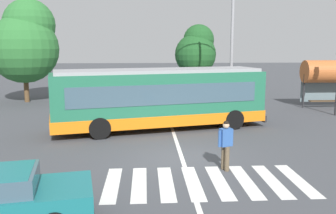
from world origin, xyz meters
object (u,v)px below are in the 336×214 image
at_px(background_tree_right, 196,50).
at_px(parked_car_champagne, 199,89).
at_px(parked_car_teal, 131,90).
at_px(background_tree_left, 25,42).
at_px(twin_arm_street_lamp, 233,12).
at_px(parked_car_blue, 167,89).
at_px(city_transit_bus, 160,98).
at_px(parked_car_silver, 232,89).
at_px(pedestrian_crossing_street, 226,142).

bearing_deg(background_tree_right, parked_car_champagne, -94.09).
xyz_separation_m(parked_car_teal, parked_car_champagne, (5.39, 0.20, 0.00)).
bearing_deg(background_tree_left, twin_arm_street_lamp, -17.85).
xyz_separation_m(parked_car_blue, parked_car_champagne, (2.53, -0.28, 0.00)).
bearing_deg(twin_arm_street_lamp, background_tree_right, 96.84).
bearing_deg(city_transit_bus, parked_car_teal, 100.05).
bearing_deg(parked_car_champagne, background_tree_right, 85.91).
bearing_deg(parked_car_teal, city_transit_bus, -79.95).
bearing_deg(parked_car_silver, twin_arm_street_lamp, -104.59).
bearing_deg(parked_car_champagne, background_tree_left, -177.13).
bearing_deg(twin_arm_street_lamp, parked_car_teal, 142.65).
bearing_deg(pedestrian_crossing_street, twin_arm_street_lamp, 76.05).
xyz_separation_m(parked_car_silver, background_tree_right, (-2.45, 3.49, 3.07)).
height_order(parked_car_silver, twin_arm_street_lamp, twin_arm_street_lamp).
bearing_deg(city_transit_bus, background_tree_right, 74.91).
height_order(parked_car_teal, parked_car_champagne, same).
distance_m(parked_car_teal, twin_arm_street_lamp, 10.08).
relative_size(parked_car_champagne, twin_arm_street_lamp, 0.43).
bearing_deg(background_tree_right, parked_car_silver, -54.90).
xyz_separation_m(parked_car_champagne, parked_car_silver, (2.70, 0.03, 0.00)).
relative_size(parked_car_champagne, background_tree_left, 0.59).
bearing_deg(parked_car_silver, parked_car_blue, 177.20).
distance_m(city_transit_bus, pedestrian_crossing_street, 6.74).
height_order(parked_car_teal, parked_car_silver, same).
bearing_deg(parked_car_champagne, parked_car_silver, 0.61).
xyz_separation_m(background_tree_left, background_tree_right, (13.42, 4.18, -0.68)).
height_order(parked_car_blue, background_tree_right, background_tree_right).
relative_size(city_transit_bus, parked_car_teal, 2.43).
height_order(pedestrian_crossing_street, parked_car_blue, pedestrian_crossing_street).
height_order(parked_car_teal, background_tree_left, background_tree_left).
xyz_separation_m(city_transit_bus, parked_car_silver, (6.26, 10.62, -0.82)).
relative_size(parked_car_blue, background_tree_left, 0.59).
distance_m(pedestrian_crossing_street, parked_car_champagne, 17.08).
xyz_separation_m(parked_car_champagne, background_tree_left, (-13.17, -0.66, 3.75)).
relative_size(pedestrian_crossing_street, parked_car_teal, 0.38).
height_order(parked_car_blue, parked_car_silver, same).
bearing_deg(pedestrian_crossing_street, parked_car_teal, 102.74).
xyz_separation_m(pedestrian_crossing_street, twin_arm_street_lamp, (2.90, 11.69, 5.33)).
relative_size(background_tree_left, background_tree_right, 1.26).
xyz_separation_m(city_transit_bus, parked_car_teal, (-1.84, 10.38, -0.82)).
bearing_deg(parked_car_teal, parked_car_champagne, 2.18).
relative_size(parked_car_silver, twin_arm_street_lamp, 0.43).
height_order(city_transit_bus, background_tree_left, background_tree_left).
xyz_separation_m(parked_car_champagne, background_tree_right, (0.25, 3.52, 3.07)).
bearing_deg(background_tree_left, city_transit_bus, -45.92).
relative_size(parked_car_champagne, parked_car_silver, 1.00).
bearing_deg(background_tree_left, pedestrian_crossing_street, -54.70).
bearing_deg(parked_car_blue, parked_car_silver, -2.80).
distance_m(pedestrian_crossing_street, background_tree_right, 20.81).
height_order(city_transit_bus, parked_car_champagne, city_transit_bus).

